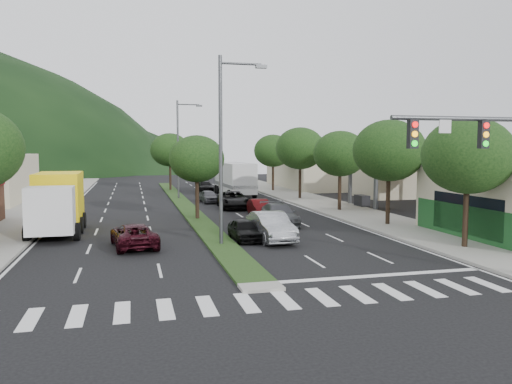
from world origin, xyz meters
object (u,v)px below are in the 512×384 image
object	(u,v)px
suv_maroon	(134,235)
motorhome	(235,178)
tree_r_b	(389,151)
streetlight_near	(224,141)
tree_r_a	(468,156)
tree_r_e	(273,151)
car_queue_e	(209,196)
tree_med_far	(170,150)
car_queue_a	(244,230)
car_queue_c	(260,207)
car_queue_f	(205,186)
sedan_silver	(271,227)
car_queue_d	(233,200)
traffic_signal	(495,162)
box_truck	(58,205)
tree_r_d	(300,148)
car_queue_b	(279,214)
tree_r_c	(340,154)
tree_med_near	(197,159)
streetlight_mid	(180,144)

from	to	relation	value
suv_maroon	motorhome	bearing A→B (deg)	-119.36
tree_r_b	streetlight_near	bearing A→B (deg)	-161.27
tree_r_a	tree_r_e	world-z (taller)	tree_r_e
tree_r_a	car_queue_e	xyz separation A→B (m)	(-9.49, 25.20, -4.22)
car_queue_e	tree_med_far	bearing A→B (deg)	95.44
streetlight_near	car_queue_a	bearing A→B (deg)	41.98
car_queue_c	car_queue_f	distance (m)	22.45
sedan_silver	car_queue_d	world-z (taller)	sedan_silver
traffic_signal	tree_r_a	size ratio (longest dim) A/B	1.06
tree_r_b	car_queue_d	world-z (taller)	tree_r_b
tree_r_a	tree_r_b	bearing A→B (deg)	90.00
traffic_signal	box_truck	size ratio (longest dim) A/B	0.93
sedan_silver	car_queue_c	distance (m)	10.64
tree_r_e	streetlight_near	world-z (taller)	streetlight_near
tree_r_a	tree_r_b	world-z (taller)	tree_r_b
traffic_signal	tree_r_d	xyz separation A→B (m)	(2.97, 31.54, 0.54)
car_queue_b	car_queue_d	distance (m)	10.07
tree_med_far	car_queue_e	xyz separation A→B (m)	(2.51, -14.80, -4.40)
tree_r_a	car_queue_c	xyz separation A→B (m)	(-7.01, 15.20, -4.20)
tree_r_c	box_truck	size ratio (longest dim) A/B	0.86
traffic_signal	tree_r_e	distance (m)	41.65
tree_med_far	traffic_signal	bearing A→B (deg)	-78.78
tree_r_b	sedan_silver	xyz separation A→B (m)	(-9.03, -3.24, -4.24)
traffic_signal	tree_med_near	bearing A→B (deg)	114.80
tree_r_d	motorhome	size ratio (longest dim) A/B	0.75
car_queue_b	box_truck	xyz separation A→B (m)	(-14.07, 0.02, 1.02)
traffic_signal	car_queue_a	distance (m)	13.70
car_queue_e	motorhome	xyz separation A→B (m)	(3.86, 6.45, 1.32)
tree_med_far	car_queue_f	xyz separation A→B (m)	(3.97, -2.38, -4.40)
sedan_silver	traffic_signal	bearing A→B (deg)	-61.50
tree_r_c	tree_med_far	xyz separation A→B (m)	(-12.00, 24.00, 0.26)
tree_r_b	tree_med_far	xyz separation A→B (m)	(-12.00, 32.00, -0.03)
tree_r_b	tree_r_c	world-z (taller)	tree_r_b
tree_r_b	tree_r_e	distance (m)	28.00
car_queue_c	sedan_silver	bearing A→B (deg)	-99.15
tree_r_b	tree_med_near	bearing A→B (deg)	153.43
tree_med_near	suv_maroon	distance (m)	11.06
suv_maroon	car_queue_e	xyz separation A→B (m)	(7.04, 20.55, -0.03)
tree_r_d	sedan_silver	world-z (taller)	tree_r_d
tree_med_near	streetlight_mid	world-z (taller)	streetlight_mid
suv_maroon	streetlight_near	bearing A→B (deg)	164.79
box_truck	motorhome	xyz separation A→B (m)	(15.37, 21.43, 0.19)
car_queue_d	car_queue_e	size ratio (longest dim) A/B	1.50
tree_med_near	car_queue_c	world-z (taller)	tree_med_near
tree_r_e	streetlight_mid	bearing A→B (deg)	-149.31
sedan_silver	car_queue_e	xyz separation A→B (m)	(-0.46, 20.44, -0.19)
traffic_signal	tree_r_a	xyz separation A→B (m)	(2.97, 5.54, 0.17)
tree_r_e	car_queue_c	size ratio (longest dim) A/B	1.78
tree_r_d	car_queue_a	xyz separation A→B (m)	(-10.46, -20.80, -4.58)
tree_med_near	sedan_silver	world-z (taller)	tree_med_near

